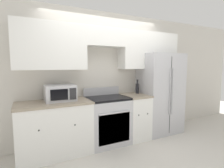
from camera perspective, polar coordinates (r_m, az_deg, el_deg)
ground_plane at (r=3.44m, az=2.47°, el=-20.18°), size 12.00×12.00×0.00m
wall_back at (r=3.61m, az=-1.89°, el=6.02°), size 8.00×0.39×2.60m
lower_cabinets_left at (r=3.21m, az=-18.15°, el=-13.57°), size 1.22×0.64×0.91m
lower_cabinets_right at (r=3.78m, az=7.28°, el=-10.31°), size 0.49×0.64×0.91m
oven_range at (r=3.48m, az=-1.50°, el=-11.64°), size 0.78×0.65×1.07m
refrigerator at (r=4.13m, az=15.13°, el=-2.92°), size 0.92×0.73×1.78m
microwave at (r=3.13m, az=-16.58°, el=-2.82°), size 0.50×0.38×0.27m
bottle at (r=3.83m, az=8.27°, el=-1.31°), size 0.07×0.07×0.30m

